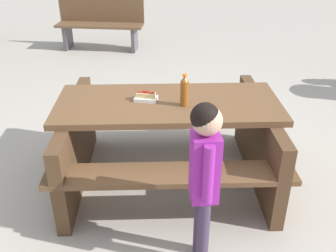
% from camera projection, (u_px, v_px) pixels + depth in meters
% --- Properties ---
extents(ground_plane, '(30.00, 30.00, 0.00)m').
position_uv_depth(ground_plane, '(168.00, 177.00, 3.43)').
color(ground_plane, '#ADA599').
rests_on(ground_plane, ground).
extents(picnic_table, '(1.93, 1.57, 0.75)m').
position_uv_depth(picnic_table, '(168.00, 134.00, 3.22)').
color(picnic_table, brown).
rests_on(picnic_table, ground).
extents(soda_bottle, '(0.06, 0.06, 0.26)m').
position_uv_depth(soda_bottle, '(184.00, 91.00, 2.95)').
color(soda_bottle, brown).
rests_on(soda_bottle, picnic_table).
extents(hotdog_tray, '(0.19, 0.12, 0.08)m').
position_uv_depth(hotdog_tray, '(146.00, 97.00, 3.08)').
color(hotdog_tray, white).
rests_on(hotdog_tray, picnic_table).
extents(child_in_coat, '(0.19, 0.28, 1.16)m').
position_uv_depth(child_in_coat, '(204.00, 168.00, 2.27)').
color(child_in_coat, '#3F334C').
rests_on(child_in_coat, ground).
extents(park_bench_near, '(1.51, 0.45, 0.85)m').
position_uv_depth(park_bench_near, '(101.00, 23.00, 6.68)').
color(park_bench_near, brown).
rests_on(park_bench_near, ground).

